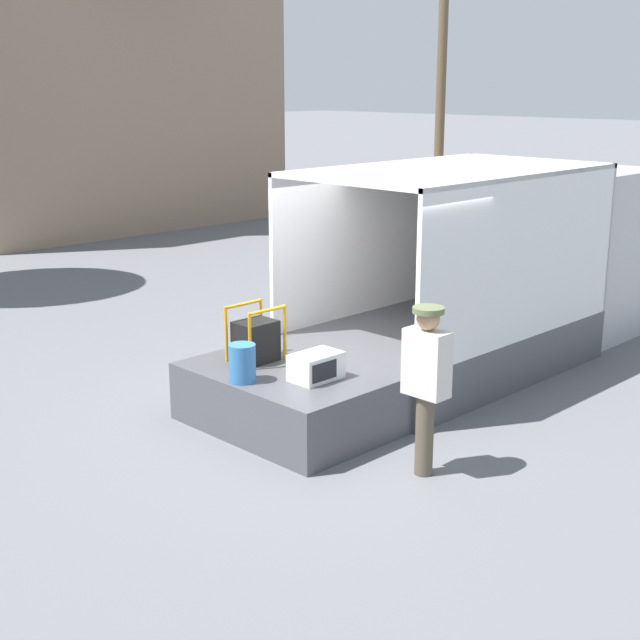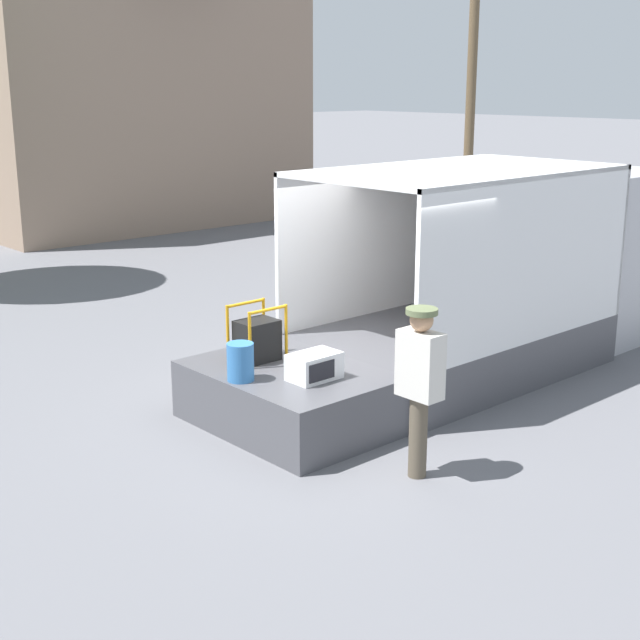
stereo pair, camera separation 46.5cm
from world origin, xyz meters
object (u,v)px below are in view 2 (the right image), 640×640
(box_truck, at_px, (531,280))
(worker_person, at_px, (420,375))
(microwave, at_px, (314,366))
(utility_pole, at_px, (472,71))
(portable_generator, at_px, (258,339))
(orange_bucket, at_px, (240,362))

(box_truck, bearing_deg, worker_person, -157.32)
(microwave, distance_m, utility_pole, 18.15)
(worker_person, bearing_deg, microwave, 93.59)
(microwave, height_order, portable_generator, portable_generator)
(worker_person, distance_m, utility_pole, 18.85)
(orange_bucket, xyz_separation_m, worker_person, (0.69, -1.91, 0.17))
(box_truck, relative_size, microwave, 10.99)
(portable_generator, height_order, worker_person, worker_person)
(orange_bucket, height_order, utility_pole, utility_pole)
(orange_bucket, bearing_deg, box_truck, -0.55)
(orange_bucket, relative_size, utility_pole, 0.05)
(microwave, bearing_deg, box_truck, 5.66)
(utility_pole, bearing_deg, microwave, -146.27)
(microwave, relative_size, worker_person, 0.32)
(worker_person, bearing_deg, box_truck, 22.68)
(microwave, xyz_separation_m, orange_bucket, (-0.60, 0.50, 0.06))
(microwave, distance_m, portable_generator, 0.95)
(microwave, bearing_deg, worker_person, -86.41)
(box_truck, distance_m, microwave, 4.58)
(box_truck, distance_m, portable_generator, 4.59)
(box_truck, distance_m, orange_bucket, 5.16)
(box_truck, relative_size, worker_person, 3.55)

